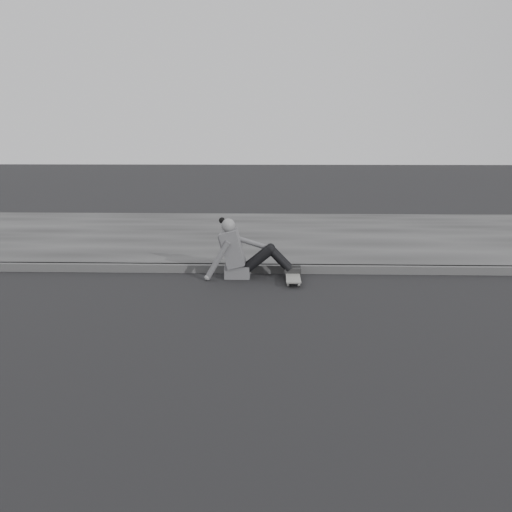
% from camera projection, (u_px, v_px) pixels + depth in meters
% --- Properties ---
extents(ground, '(80.00, 80.00, 0.00)m').
position_uv_depth(ground, '(401.00, 330.00, 6.02)').
color(ground, black).
rests_on(ground, ground).
extents(curb, '(24.00, 0.16, 0.12)m').
position_uv_depth(curb, '(364.00, 269.00, 8.53)').
color(curb, '#464646').
rests_on(curb, ground).
extents(sidewalk, '(24.00, 6.00, 0.12)m').
position_uv_depth(sidewalk, '(341.00, 236.00, 11.49)').
color(sidewalk, '#373737').
rests_on(sidewalk, ground).
extents(skateboard, '(0.20, 0.78, 0.09)m').
position_uv_depth(skateboard, '(293.00, 277.00, 8.03)').
color(skateboard, '#A6A6A1').
rests_on(skateboard, ground).
extents(seated_woman, '(1.38, 0.46, 0.88)m').
position_uv_depth(seated_woman, '(242.00, 253.00, 8.24)').
color(seated_woman, '#565659').
rests_on(seated_woman, ground).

